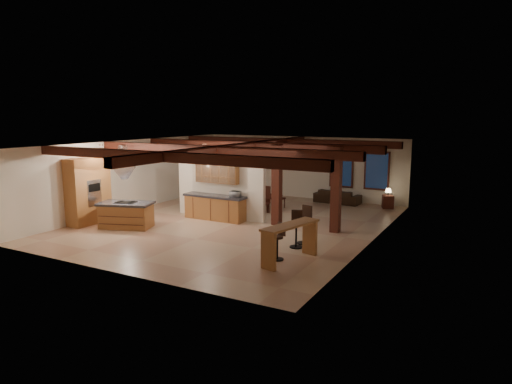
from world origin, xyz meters
TOP-DOWN VIEW (x-y plane):
  - ground at (0.00, 0.00)m, footprint 12.00×12.00m
  - room_walls at (0.00, 0.00)m, footprint 12.00×12.00m
  - ceiling_beams at (0.00, 0.00)m, footprint 10.00×12.00m
  - timber_posts at (2.50, 0.50)m, footprint 2.50×0.30m
  - partition_wall at (-1.00, 0.50)m, footprint 3.80×0.18m
  - pantry_cabinet at (-4.67, -2.60)m, footprint 0.67×1.60m
  - back_counter at (-1.00, 0.11)m, footprint 2.50×0.66m
  - upper_display_cabinet at (-1.00, 0.31)m, footprint 1.80×0.36m
  - range_hood at (-3.03, -2.43)m, footprint 1.10×1.10m
  - back_windows at (2.80, 5.93)m, footprint 2.70×0.07m
  - framed_art at (-1.50, 5.94)m, footprint 0.65×0.05m
  - recessed_cans at (-2.53, -1.93)m, footprint 3.16×2.46m
  - kitchen_island at (-3.03, -2.43)m, footprint 2.05×1.52m
  - dining_table at (-0.48, 2.63)m, footprint 1.93×1.35m
  - sofa at (2.01, 5.46)m, footprint 2.09×0.95m
  - microwave at (-0.10, 0.11)m, footprint 0.40×0.28m
  - bar_counter at (3.57, -3.10)m, footprint 0.95×2.05m
  - side_table at (4.26, 5.35)m, footprint 0.58×0.58m
  - table_lamp at (4.26, 5.35)m, footprint 0.25×0.25m
  - bar_stool_a at (3.21, -3.09)m, footprint 0.38×0.39m
  - bar_stool_b at (3.17, -1.78)m, footprint 0.41×0.42m
  - bar_stool_c at (3.23, -1.29)m, footprint 0.41×0.43m
  - dining_chairs at (-0.48, 2.63)m, footprint 1.78×1.78m

SIDE VIEW (x-z plane):
  - ground at x=0.00m, z-range 0.00..0.00m
  - side_table at x=4.26m, z-range 0.00..0.55m
  - sofa at x=2.01m, z-range 0.00..0.59m
  - dining_table at x=-0.48m, z-range 0.00..0.62m
  - kitchen_island at x=-3.03m, z-range 0.00..0.92m
  - back_counter at x=-1.00m, z-range 0.01..0.95m
  - bar_stool_a at x=3.21m, z-range 0.01..1.02m
  - dining_chairs at x=-0.48m, z-range 0.01..1.10m
  - bar_stool_b at x=3.17m, z-range 0.01..1.12m
  - bar_stool_c at x=3.23m, z-range 0.01..1.18m
  - bar_counter at x=3.57m, z-range 0.18..1.22m
  - table_lamp at x=4.26m, z-range 0.61..0.91m
  - microwave at x=-0.10m, z-range 0.94..1.15m
  - partition_wall at x=-1.00m, z-range 0.00..2.20m
  - pantry_cabinet at x=-4.67m, z-range 0.00..2.40m
  - back_windows at x=2.80m, z-range 0.65..2.35m
  - framed_art at x=-1.50m, z-range 1.27..2.12m
  - timber_posts at x=2.50m, z-range 0.31..3.21m
  - room_walls at x=0.00m, z-range -4.22..7.78m
  - range_hood at x=-3.03m, z-range 1.08..2.48m
  - upper_display_cabinet at x=-1.00m, z-range 1.37..2.33m
  - ceiling_beams at x=0.00m, z-range 2.62..2.90m
  - recessed_cans at x=-2.53m, z-range 2.85..2.89m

